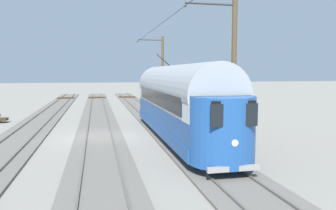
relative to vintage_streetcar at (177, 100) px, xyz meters
name	(u,v)px	position (x,y,z in m)	size (l,w,h in m)	color
ground_plane	(99,138)	(4.50, -1.20, -2.26)	(220.00, 220.00, 0.00)	gray
track_streetcar_siding	(172,133)	(0.00, -1.52, -2.20)	(2.80, 80.00, 0.18)	#666059
track_adjacent_siding	(99,136)	(4.50, -1.52, -2.20)	(2.80, 80.00, 0.18)	#666059
track_third_siding	(19,139)	(9.01, -1.52, -2.20)	(2.80, 80.00, 0.18)	#666059
vintage_streetcar	(177,100)	(0.00, 0.00, 0.00)	(2.65, 16.43, 5.12)	#1E4C93
catenary_pole_foreground	(162,70)	(-2.71, -18.12, 1.86)	(3.00, 0.28, 7.88)	#4C3D28
catenary_pole_mid_near	(232,68)	(-2.71, 1.60, 1.86)	(3.00, 0.28, 7.88)	#4C3D28
overhead_wire_run	(153,31)	(-0.10, -8.95, 5.08)	(2.80, 23.72, 0.18)	black
switch_stand	(165,108)	(-1.30, -9.97, -1.55)	(0.50, 0.30, 1.24)	black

